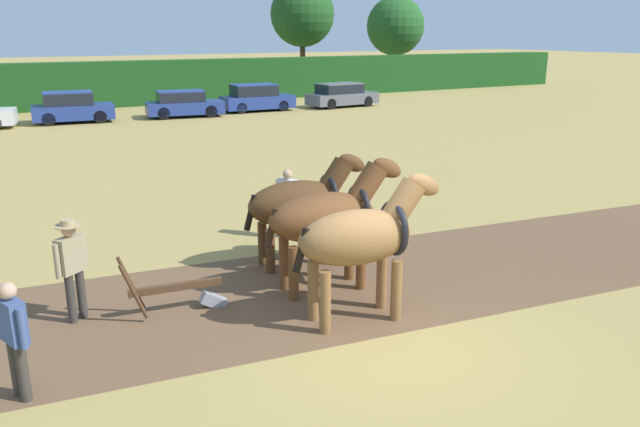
# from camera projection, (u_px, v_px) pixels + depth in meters

# --- Properties ---
(ground_plane) EXTENTS (240.00, 240.00, 0.00)m
(ground_plane) POSITION_uv_depth(u_px,v_px,m) (389.00, 337.00, 9.55)
(ground_plane) COLOR #A88E4C
(plowed_furrow_strip) EXTENTS (30.52, 7.71, 0.01)m
(plowed_furrow_strip) POSITION_uv_depth(u_px,v_px,m) (54.00, 332.00, 9.73)
(plowed_furrow_strip) COLOR brown
(plowed_furrow_strip) RESTS_ON ground
(hedgerow) EXTENTS (79.52, 1.83, 2.73)m
(hedgerow) POSITION_uv_depth(u_px,v_px,m) (68.00, 86.00, 37.43)
(hedgerow) COLOR #194719
(hedgerow) RESTS_ON ground
(tree_center_left) EXTENTS (5.16, 5.16, 8.42)m
(tree_center_left) POSITION_uv_depth(u_px,v_px,m) (302.00, 14.00, 50.15)
(tree_center_left) COLOR #423323
(tree_center_left) RESTS_ON ground
(tree_center) EXTENTS (5.14, 5.14, 7.53)m
(tree_center) POSITION_uv_depth(u_px,v_px,m) (396.00, 26.00, 55.52)
(tree_center) COLOR #423323
(tree_center) RESTS_ON ground
(draft_horse_lead_left) EXTENTS (2.59, 1.14, 2.42)m
(draft_horse_lead_left) POSITION_uv_depth(u_px,v_px,m) (362.00, 237.00, 9.80)
(draft_horse_lead_left) COLOR brown
(draft_horse_lead_left) RESTS_ON ground
(draft_horse_lead_right) EXTENTS (2.69, 1.15, 2.42)m
(draft_horse_lead_right) POSITION_uv_depth(u_px,v_px,m) (329.00, 216.00, 11.03)
(draft_horse_lead_right) COLOR brown
(draft_horse_lead_right) RESTS_ON ground
(draft_horse_trail_left) EXTENTS (2.61, 1.16, 2.25)m
(draft_horse_trail_left) POSITION_uv_depth(u_px,v_px,m) (301.00, 203.00, 12.26)
(draft_horse_trail_left) COLOR #513319
(draft_horse_trail_left) RESTS_ON ground
(plow) EXTENTS (1.77, 0.53, 1.13)m
(plow) POSITION_uv_depth(u_px,v_px,m) (185.00, 293.00, 10.38)
(plow) COLOR #4C331E
(plow) RESTS_ON ground
(farmer_at_plow) EXTENTS (0.55, 0.45, 1.70)m
(farmer_at_plow) POSITION_uv_depth(u_px,v_px,m) (72.00, 262.00, 9.87)
(farmer_at_plow) COLOR #38332D
(farmer_at_plow) RESTS_ON ground
(farmer_beside_team) EXTENTS (0.40, 0.57, 1.57)m
(farmer_beside_team) POSITION_uv_depth(u_px,v_px,m) (288.00, 199.00, 13.96)
(farmer_beside_team) COLOR #38332D
(farmer_beside_team) RESTS_ON ground
(farmer_onlooker_left) EXTENTS (0.34, 0.61, 1.58)m
(farmer_onlooker_left) POSITION_uv_depth(u_px,v_px,m) (14.00, 333.00, 7.74)
(farmer_onlooker_left) COLOR #38332D
(farmer_onlooker_left) RESTS_ON ground
(parked_car_center_right) EXTENTS (4.07, 2.15, 1.58)m
(parked_car_center_right) POSITION_uv_depth(u_px,v_px,m) (72.00, 108.00, 31.78)
(parked_car_center_right) COLOR navy
(parked_car_center_right) RESTS_ON ground
(parked_car_right) EXTENTS (4.27, 2.24, 1.43)m
(parked_car_right) POSITION_uv_depth(u_px,v_px,m) (184.00, 104.00, 33.91)
(parked_car_right) COLOR navy
(parked_car_right) RESTS_ON ground
(parked_car_far_right) EXTENTS (4.23, 1.90, 1.57)m
(parked_car_far_right) POSITION_uv_depth(u_px,v_px,m) (256.00, 98.00, 36.43)
(parked_car_far_right) COLOR navy
(parked_car_far_right) RESTS_ON ground
(parked_car_end_right) EXTENTS (4.50, 2.05, 1.45)m
(parked_car_end_right) POSITION_uv_depth(u_px,v_px,m) (341.00, 95.00, 38.52)
(parked_car_end_right) COLOR #565B66
(parked_car_end_right) RESTS_ON ground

